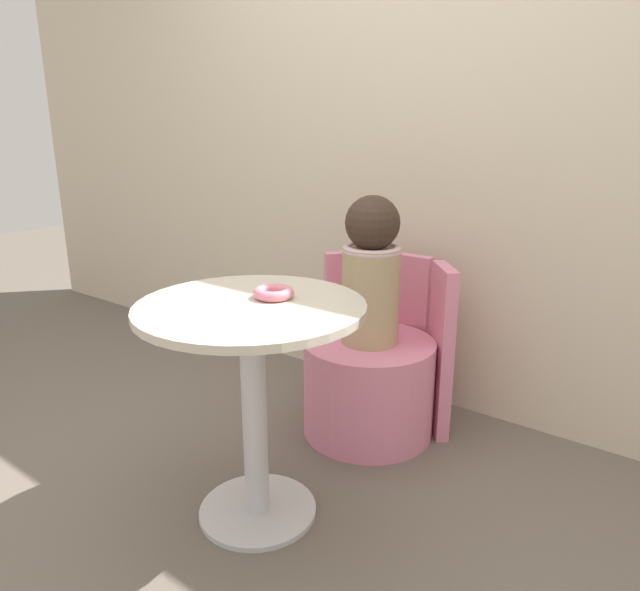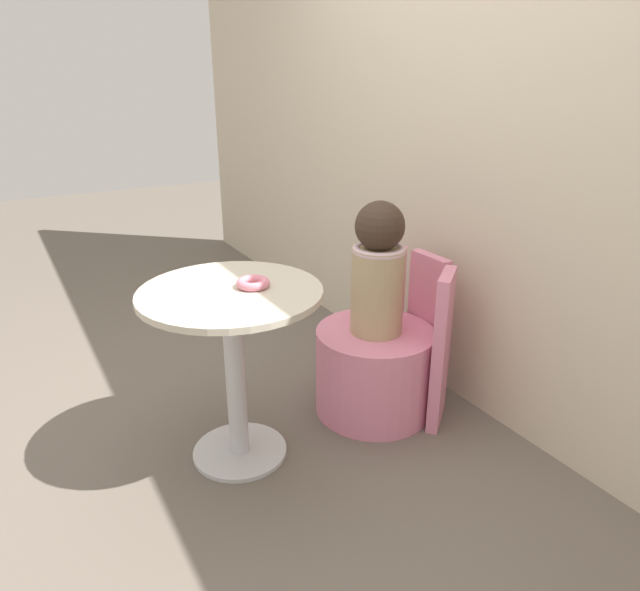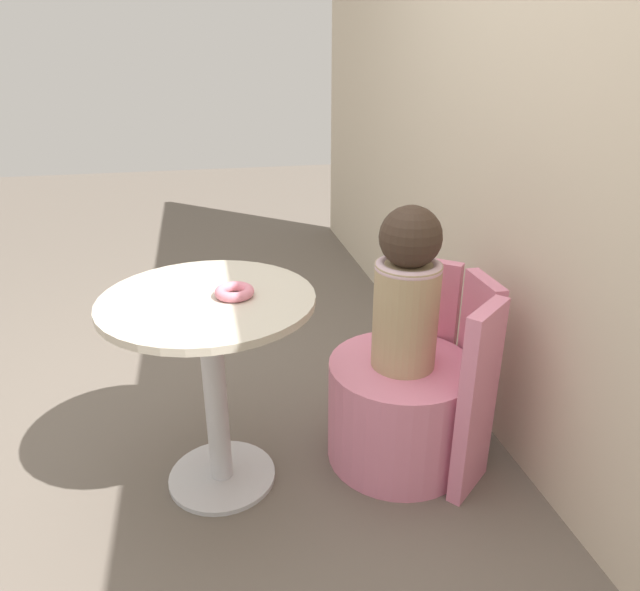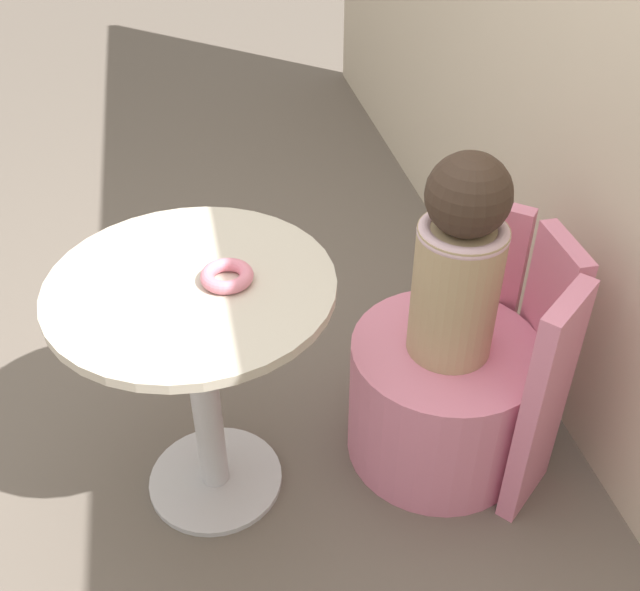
# 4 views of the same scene
# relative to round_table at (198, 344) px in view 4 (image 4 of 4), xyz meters

# --- Properties ---
(ground_plane) EXTENTS (12.00, 12.00, 0.00)m
(ground_plane) POSITION_rel_round_table_xyz_m (0.02, -0.01, -0.53)
(ground_plane) COLOR #665B51
(round_table) EXTENTS (0.68, 0.68, 0.72)m
(round_table) POSITION_rel_round_table_xyz_m (0.00, 0.00, 0.00)
(round_table) COLOR silver
(round_table) RESTS_ON ground_plane
(tub_chair) EXTENTS (0.53, 0.53, 0.40)m
(tub_chair) POSITION_rel_round_table_xyz_m (0.00, 0.66, -0.33)
(tub_chair) COLOR pink
(tub_chair) RESTS_ON ground_plane
(booth_backrest) EXTENTS (0.63, 0.23, 0.70)m
(booth_backrest) POSITION_rel_round_table_xyz_m (0.00, 0.88, -0.18)
(booth_backrest) COLOR pink
(booth_backrest) RESTS_ON ground_plane
(child_figure) EXTENTS (0.23, 0.23, 0.58)m
(child_figure) POSITION_rel_round_table_xyz_m (0.00, 0.66, 0.15)
(child_figure) COLOR tan
(child_figure) RESTS_ON tub_chair
(donut) EXTENTS (0.12, 0.12, 0.03)m
(donut) POSITION_rel_round_table_xyz_m (0.02, 0.08, 0.20)
(donut) COLOR pink
(donut) RESTS_ON round_table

